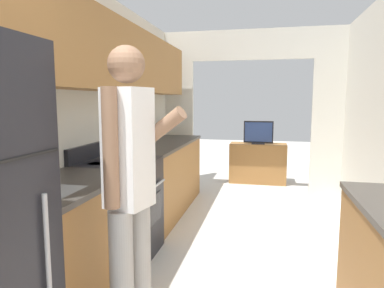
{
  "coord_description": "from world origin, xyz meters",
  "views": [
    {
      "loc": [
        0.25,
        -0.46,
        1.44
      ],
      "look_at": [
        -0.57,
        3.29,
        0.95
      ],
      "focal_mm": 32.0,
      "sensor_mm": 36.0,
      "label": 1
    }
  ],
  "objects_px": {
    "tv_cabinet": "(258,163)",
    "television": "(258,133)",
    "range_oven": "(120,209)",
    "person": "(129,193)"
  },
  "relations": [
    {
      "from": "person",
      "to": "tv_cabinet",
      "type": "relative_size",
      "value": 1.78
    },
    {
      "from": "range_oven",
      "to": "tv_cabinet",
      "type": "height_order",
      "value": "range_oven"
    },
    {
      "from": "tv_cabinet",
      "to": "television",
      "type": "xyz_separation_m",
      "value": [
        -0.0,
        -0.04,
        0.54
      ]
    },
    {
      "from": "range_oven",
      "to": "tv_cabinet",
      "type": "xyz_separation_m",
      "value": [
        1.16,
        3.23,
        -0.11
      ]
    },
    {
      "from": "range_oven",
      "to": "person",
      "type": "relative_size",
      "value": 0.6
    },
    {
      "from": "range_oven",
      "to": "television",
      "type": "xyz_separation_m",
      "value": [
        1.16,
        3.19,
        0.43
      ]
    },
    {
      "from": "person",
      "to": "tv_cabinet",
      "type": "xyz_separation_m",
      "value": [
        0.59,
        4.34,
        -0.59
      ]
    },
    {
      "from": "tv_cabinet",
      "to": "television",
      "type": "height_order",
      "value": "television"
    },
    {
      "from": "person",
      "to": "range_oven",
      "type": "bearing_deg",
      "value": 41.26
    },
    {
      "from": "range_oven",
      "to": "tv_cabinet",
      "type": "relative_size",
      "value": 1.07
    }
  ]
}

